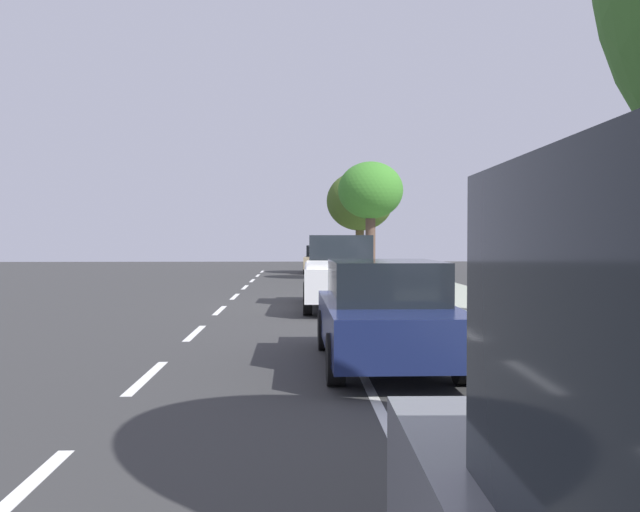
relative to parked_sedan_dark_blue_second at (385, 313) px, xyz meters
The scene contains 14 objects.
ground 8.89m from the parked_sedan_dark_blue_second, 93.85° to the left, with size 74.65×74.65×0.00m, color #343434.
sidewalk 9.36m from the parked_sedan_dark_blue_second, 71.22° to the left, with size 3.69×46.66×0.16m, color #9AA28F.
curb_edge 8.93m from the parked_sedan_dark_blue_second, 83.05° to the left, with size 0.16×46.66×0.16m, color gray.
lane_stripe_centre 8.32m from the parked_sedan_dark_blue_second, 113.28° to the left, with size 0.14×44.20×0.01m.
lane_stripe_bike_edge 8.88m from the parked_sedan_dark_blue_second, 92.54° to the left, with size 0.12×46.66×0.01m, color white.
parked_sedan_dark_blue_second is the anchor object (origin of this frame).
parked_pickup_white_mid 8.18m from the parked_sedan_dark_blue_second, 90.61° to the left, with size 2.09×5.33×1.95m.
parked_sedan_tan_far 27.13m from the parked_sedan_dark_blue_second, 89.87° to the left, with size 2.04×4.50×1.52m.
bicycle_at_curb 19.80m from the parked_sedan_dark_blue_second, 88.22° to the left, with size 1.72×0.46×0.74m.
cyclist_with_backpack 19.36m from the parked_sedan_dark_blue_second, 87.52° to the left, with size 0.44×0.62×1.81m.
street_tree_mid_block 20.61m from the parked_sedan_dark_blue_second, 84.31° to the left, with size 2.92×2.92×5.16m.
street_tree_far_end 25.60m from the parked_sedan_dark_blue_second, 85.44° to the left, with size 3.49×3.49×5.24m.
pedestrian_on_phone 6.49m from the parked_sedan_dark_blue_second, 58.30° to the left, with size 0.52×0.41×1.67m.
fire_hydrant 2.07m from the parked_sedan_dark_blue_second, 43.03° to the right, with size 0.22×0.22×0.84m.
Camera 1 is at (-0.69, -18.54, 1.83)m, focal length 37.61 mm.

